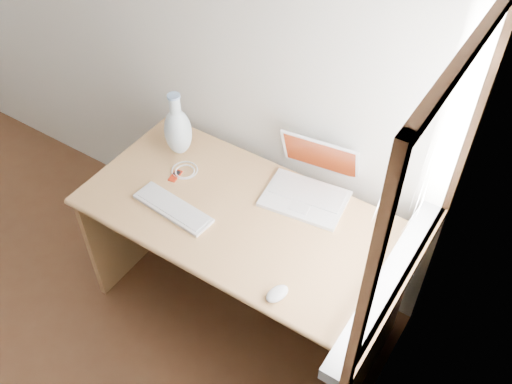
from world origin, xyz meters
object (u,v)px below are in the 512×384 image
Objects in this scene: laptop at (311,185)px; vase at (178,130)px; external_keyboard at (173,208)px; desk at (252,233)px.

laptop is 0.68m from vase.
external_keyboard is (-0.46, -0.41, -0.05)m from laptop.
external_keyboard is 0.40m from vase.
external_keyboard reaches higher than desk.
vase is (-0.47, 0.09, 0.35)m from desk.
external_keyboard is at bearing -56.44° from vase.
laptop reaches higher than external_keyboard.
vase reaches higher than desk.
vase is at bearing 128.50° from external_keyboard.
desk is 4.25× the size of vase.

